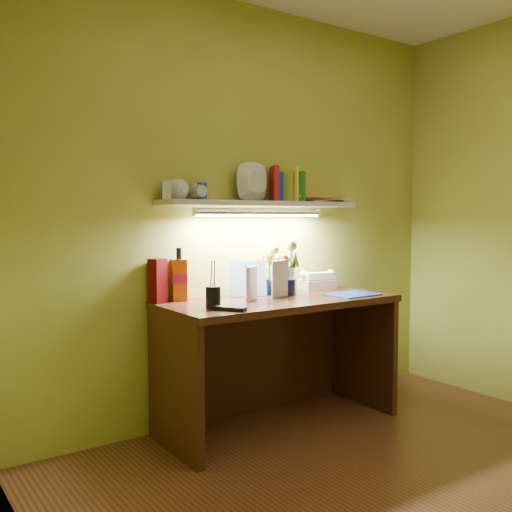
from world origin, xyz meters
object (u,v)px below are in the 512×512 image
at_px(flower_bouquet, 280,267).
at_px(desk_clock, 329,281).
at_px(whisky_bottle, 179,274).
at_px(desk, 280,362).
at_px(telephone, 317,280).

distance_m(flower_bouquet, desk_clock, 0.48).
xyz_separation_m(flower_bouquet, whisky_bottle, (-0.63, 0.11, -0.02)).
bearing_deg(desk, telephone, 22.52).
relative_size(desk_clock, whisky_bottle, 0.29).
bearing_deg(desk_clock, telephone, 179.78).
relative_size(telephone, desk_clock, 2.43).
height_order(flower_bouquet, desk_clock, flower_bouquet).
distance_m(telephone, whisky_bottle, 0.97).
height_order(desk_clock, whisky_bottle, whisky_bottle).
distance_m(desk, telephone, 0.65).
xyz_separation_m(desk, telephone, (0.45, 0.18, 0.44)).
distance_m(flower_bouquet, whisky_bottle, 0.64).
bearing_deg(flower_bouquet, desk_clock, 8.25).
bearing_deg(whisky_bottle, flower_bouquet, -9.74).
height_order(desk, telephone, telephone).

